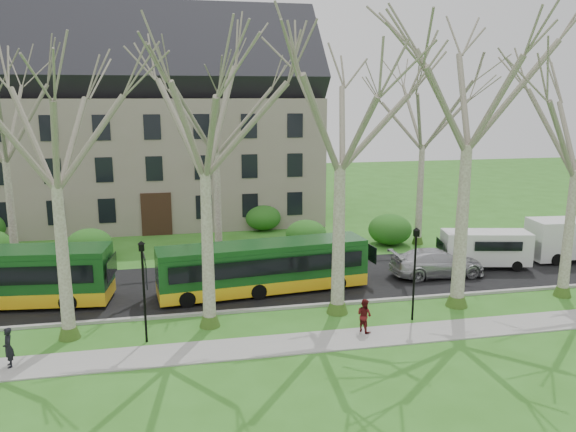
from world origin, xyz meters
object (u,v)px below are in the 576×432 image
object	(u,v)px
van_a	(485,249)
bus_follow	(263,267)
sedan	(437,263)
pedestrian_b	(364,315)
pedestrian_a	(8,347)

from	to	relation	value
van_a	bus_follow	bearing A→B (deg)	-161.25
van_a	sedan	bearing A→B (deg)	-152.61
van_a	pedestrian_b	distance (m)	12.75
bus_follow	pedestrian_b	world-z (taller)	bus_follow
van_a	pedestrian_b	size ratio (longest dim) A/B	3.39
sedan	van_a	xyz separation A→B (m)	(3.60, 1.00, 0.32)
bus_follow	sedan	size ratio (longest dim) A/B	2.02
sedan	van_a	distance (m)	3.75
sedan	pedestrian_a	distance (m)	22.12
pedestrian_a	pedestrian_b	distance (m)	14.35
van_a	pedestrian_a	world-z (taller)	van_a
pedestrian_a	pedestrian_b	xyz separation A→B (m)	(14.35, 0.43, -0.03)
bus_follow	pedestrian_a	xyz separation A→B (m)	(-10.83, -6.34, -0.59)
bus_follow	pedestrian_a	size ratio (longest dim) A/B	7.02
van_a	pedestrian_b	world-z (taller)	van_a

